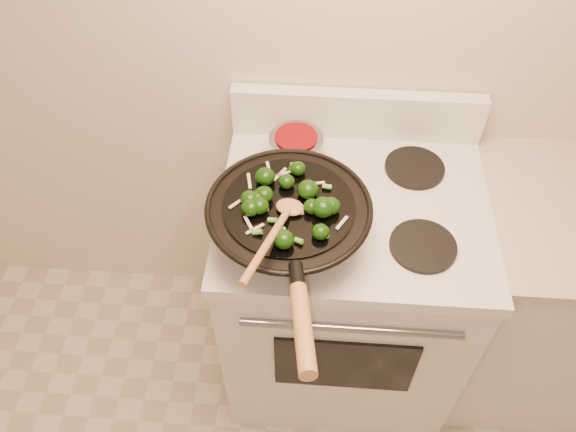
{
  "coord_description": "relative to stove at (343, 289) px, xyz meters",
  "views": [
    {
      "loc": [
        -0.25,
        0.08,
        2.11
      ],
      "look_at": [
        -0.32,
        1.01,
        1.04
      ],
      "focal_mm": 35.0,
      "sensor_mm": 36.0,
      "label": 1
    }
  ],
  "objects": [
    {
      "name": "stove",
      "position": [
        0.0,
        0.0,
        0.0
      ],
      "size": [
        0.78,
        0.67,
        1.08
      ],
      "color": "white",
      "rests_on": "ground"
    },
    {
      "name": "wok",
      "position": [
        -0.18,
        -0.16,
        0.53
      ],
      "size": [
        0.43,
        0.71,
        0.22
      ],
      "color": "black",
      "rests_on": "stove"
    },
    {
      "name": "saucepan",
      "position": [
        -0.18,
        0.15,
        0.51
      ],
      "size": [
        0.16,
        0.25,
        0.1
      ],
      "color": "gray",
      "rests_on": "stove"
    },
    {
      "name": "counter_unit",
      "position": [
        0.78,
        0.03,
        -0.01
      ],
      "size": [
        0.8,
        0.62,
        0.91
      ],
      "color": "white",
      "rests_on": "ground"
    },
    {
      "name": "stirfry",
      "position": [
        -0.18,
        -0.16,
        0.61
      ],
      "size": [
        0.3,
        0.3,
        0.05
      ],
      "color": "black",
      "rests_on": "wok"
    },
    {
      "name": "wooden_spoon",
      "position": [
        -0.2,
        -0.25,
        0.62
      ],
      "size": [
        0.13,
        0.33,
        0.09
      ],
      "color": "#AC7444",
      "rests_on": "wok"
    }
  ]
}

